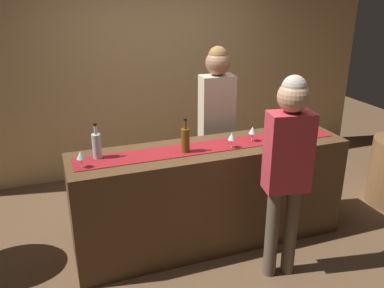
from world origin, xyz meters
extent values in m
plane|color=brown|center=(0.00, 0.00, 0.00)|extent=(10.00, 10.00, 0.00)
cube|color=tan|center=(0.00, 1.90, 1.45)|extent=(6.00, 0.12, 2.90)
cube|color=#543821|center=(0.00, 0.00, 0.48)|extent=(2.49, 0.60, 0.96)
cube|color=maroon|center=(0.00, 0.00, 0.96)|extent=(2.37, 0.28, 0.01)
cylinder|color=brown|center=(-0.26, -0.04, 1.07)|extent=(0.07, 0.07, 0.21)
cylinder|color=brown|center=(-0.26, -0.04, 1.21)|extent=(0.03, 0.03, 0.08)
cylinder|color=black|center=(-0.26, -0.04, 1.26)|extent=(0.03, 0.03, 0.02)
cylinder|color=#B2C6C1|center=(-0.98, 0.08, 1.07)|extent=(0.07, 0.07, 0.21)
cylinder|color=#B2C6C1|center=(-0.98, 0.08, 1.21)|extent=(0.03, 0.03, 0.08)
cylinder|color=black|center=(-0.98, 0.08, 1.26)|extent=(0.03, 0.03, 0.02)
cylinder|color=silver|center=(0.15, -0.09, 0.96)|extent=(0.06, 0.06, 0.00)
cylinder|color=silver|center=(0.15, -0.09, 1.00)|extent=(0.01, 0.01, 0.08)
cone|color=silver|center=(0.15, -0.09, 1.07)|extent=(0.07, 0.07, 0.06)
cylinder|color=silver|center=(0.40, -0.01, 0.96)|extent=(0.06, 0.06, 0.00)
cylinder|color=silver|center=(0.40, -0.01, 1.00)|extent=(0.01, 0.01, 0.08)
cone|color=silver|center=(0.40, -0.01, 1.07)|extent=(0.07, 0.07, 0.06)
cylinder|color=silver|center=(-1.12, -0.08, 0.96)|extent=(0.06, 0.06, 0.00)
cylinder|color=silver|center=(-1.12, -0.08, 1.00)|extent=(0.01, 0.01, 0.08)
cone|color=silver|center=(-1.12, -0.08, 1.07)|extent=(0.07, 0.07, 0.06)
cylinder|color=#26262B|center=(0.38, 0.57, 0.41)|extent=(0.11, 0.11, 0.82)
cylinder|color=#26262B|center=(0.22, 0.59, 0.41)|extent=(0.11, 0.11, 0.82)
cube|color=beige|center=(0.30, 0.58, 1.14)|extent=(0.35, 0.22, 0.65)
sphere|color=#9E7051|center=(0.30, 0.58, 1.59)|extent=(0.25, 0.25, 0.25)
sphere|color=olive|center=(0.30, 0.58, 1.65)|extent=(0.19, 0.19, 0.19)
cylinder|color=brown|center=(0.28, -0.63, 0.40)|extent=(0.11, 0.11, 0.79)
cylinder|color=brown|center=(0.44, -0.66, 0.40)|extent=(0.11, 0.11, 0.79)
cube|color=#B7333D|center=(0.36, -0.64, 1.10)|extent=(0.37, 0.26, 0.63)
sphere|color=tan|center=(0.36, -0.64, 1.54)|extent=(0.24, 0.24, 0.24)
sphere|color=#AD9E8E|center=(0.36, -0.64, 1.60)|extent=(0.19, 0.19, 0.19)
camera|label=1|loc=(-1.32, -3.10, 2.27)|focal=38.38mm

